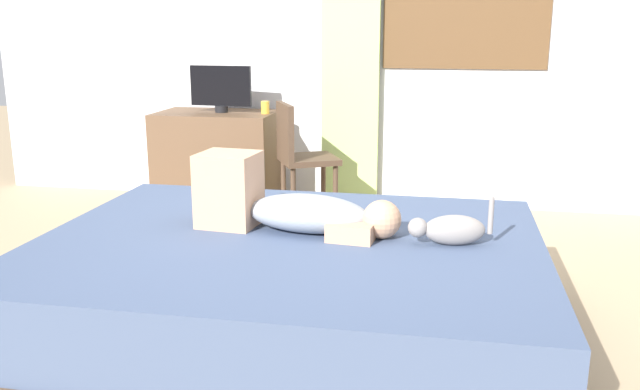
% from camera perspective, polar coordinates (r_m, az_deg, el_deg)
% --- Properties ---
extents(ground_plane, '(16.00, 16.00, 0.00)m').
position_cam_1_polar(ground_plane, '(3.10, -0.77, -11.99)').
color(ground_plane, tan).
extents(back_wall_with_window, '(6.40, 0.14, 2.90)m').
position_cam_1_polar(back_wall_with_window, '(5.26, 5.07, 15.05)').
color(back_wall_with_window, silver).
rests_on(back_wall_with_window, ground).
extents(bed, '(2.25, 1.77, 0.47)m').
position_cam_1_polar(bed, '(3.01, -2.62, -8.03)').
color(bed, brown).
rests_on(bed, ground).
extents(person_lying, '(0.94, 0.34, 0.34)m').
position_cam_1_polar(person_lying, '(3.01, -2.85, -0.90)').
color(person_lying, '#8C939E').
rests_on(person_lying, bed).
extents(cat, '(0.35, 0.15, 0.21)m').
position_cam_1_polar(cat, '(2.87, 11.07, -2.91)').
color(cat, gray).
rests_on(cat, bed).
extents(desk, '(0.90, 0.56, 0.74)m').
position_cam_1_polar(desk, '(5.23, -8.73, 3.00)').
color(desk, brown).
rests_on(desk, ground).
extents(tv_monitor, '(0.48, 0.10, 0.35)m').
position_cam_1_polar(tv_monitor, '(5.14, -8.48, 9.02)').
color(tv_monitor, black).
rests_on(tv_monitor, desk).
extents(cup, '(0.06, 0.06, 0.09)m').
position_cam_1_polar(cup, '(5.03, -4.71, 7.48)').
color(cup, gold).
rests_on(cup, desk).
extents(chair_by_desk, '(0.51, 0.51, 0.86)m').
position_cam_1_polar(chair_by_desk, '(4.69, -1.81, 3.59)').
color(chair_by_desk, '#4C3828').
rests_on(chair_by_desk, ground).
extents(curtain_left, '(0.44, 0.06, 2.47)m').
position_cam_1_polar(curtain_left, '(5.17, 2.66, 12.68)').
color(curtain_left, '#ADCC75').
rests_on(curtain_left, ground).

